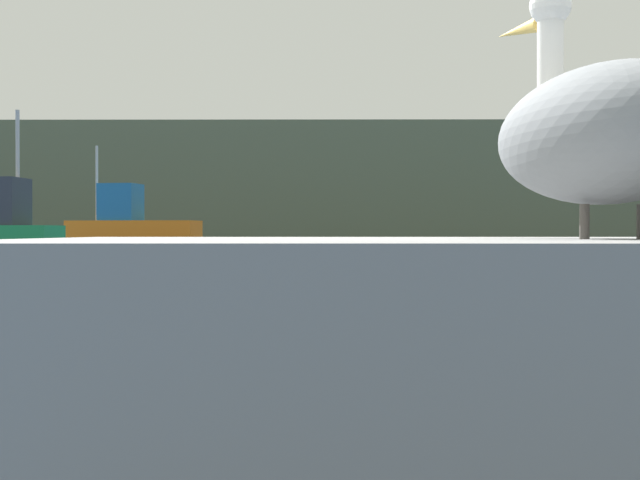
{
  "coord_description": "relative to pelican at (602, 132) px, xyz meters",
  "views": [
    {
      "loc": [
        -0.63,
        -3.34,
        0.84
      ],
      "look_at": [
        -0.76,
        20.28,
        0.61
      ],
      "focal_mm": 50.05,
      "sensor_mm": 36.0,
      "label": 1
    }
  ],
  "objects": [
    {
      "name": "mooring_buoy",
      "position": [
        -0.9,
        12.32,
        -0.8
      ],
      "size": [
        0.7,
        0.7,
        0.7
      ],
      "primitive_type": "sphere",
      "color": "yellow",
      "rests_on": "ground"
    },
    {
      "name": "pelican",
      "position": [
        0.0,
        0.0,
        0.0
      ],
      "size": [
        0.75,
        1.39,
        0.88
      ],
      "rotation": [
        0.0,
        0.0,
        1.78
      ],
      "color": "slate",
      "rests_on": "pier_dock"
    },
    {
      "name": "ground_plane",
      "position": [
        -0.23,
        0.58,
        -1.15
      ],
      "size": [
        260.0,
        260.0,
        0.0
      ],
      "primitive_type": "plane",
      "color": "navy"
    },
    {
      "name": "hillside_backdrop",
      "position": [
        -0.23,
        71.17,
        3.46
      ],
      "size": [
        140.0,
        14.46,
        9.21
      ],
      "primitive_type": "cube",
      "color": "#5B664C",
      "rests_on": "ground"
    },
    {
      "name": "fishing_boat_orange",
      "position": [
        -9.69,
        37.65,
        -0.12
      ],
      "size": [
        6.13,
        2.76,
        4.75
      ],
      "rotation": [
        0.0,
        0.0,
        2.98
      ],
      "color": "orange",
      "rests_on": "ground"
    },
    {
      "name": "pier_dock",
      "position": [
        0.0,
        -0.01,
        -0.74
      ],
      "size": [
        3.65,
        2.04,
        0.81
      ],
      "primitive_type": "cube",
      "color": "gray",
      "rests_on": "ground"
    }
  ]
}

